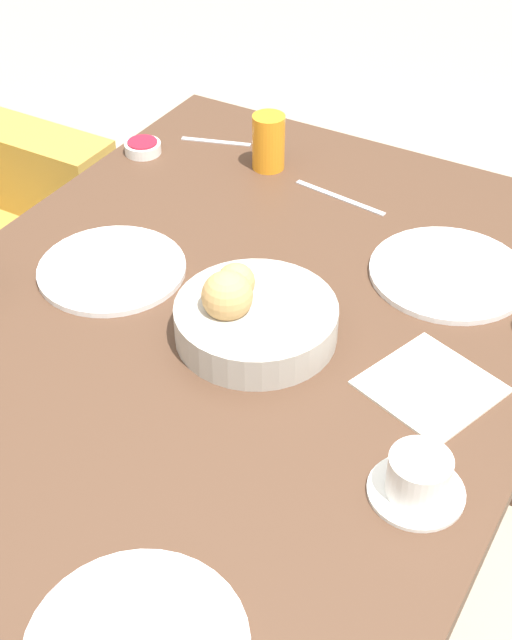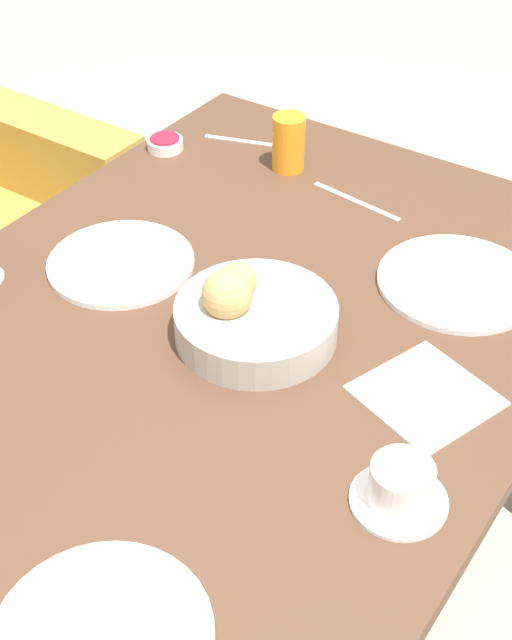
# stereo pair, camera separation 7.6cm
# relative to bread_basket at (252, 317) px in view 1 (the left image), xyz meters

# --- Properties ---
(ground_plane) EXTENTS (10.00, 10.00, 0.00)m
(ground_plane) POSITION_rel_bread_basket_xyz_m (-0.06, 0.05, -0.81)
(ground_plane) COLOR #A89E89
(dining_table) EXTENTS (1.42, 0.95, 0.78)m
(dining_table) POSITION_rel_bread_basket_xyz_m (-0.06, 0.05, -0.13)
(dining_table) COLOR #4C3323
(dining_table) RESTS_ON ground_plane
(bread_basket) EXTENTS (0.24, 0.24, 0.11)m
(bread_basket) POSITION_rel_bread_basket_xyz_m (0.00, 0.00, 0.00)
(bread_basket) COLOR #B2ADA3
(bread_basket) RESTS_ON dining_table
(plate_near_right) EXTENTS (0.26, 0.26, 0.01)m
(plate_near_right) POSITION_rel_bread_basket_xyz_m (0.29, -0.20, -0.03)
(plate_near_right) COLOR white
(plate_near_right) RESTS_ON dining_table
(plate_far_center) EXTENTS (0.24, 0.24, 0.01)m
(plate_far_center) POSITION_rel_bread_basket_xyz_m (0.02, 0.28, -0.03)
(plate_far_center) COLOR white
(plate_far_center) RESTS_ON dining_table
(juice_glass) EXTENTS (0.06, 0.06, 0.11)m
(juice_glass) POSITION_rel_bread_basket_xyz_m (0.45, 0.22, 0.02)
(juice_glass) COLOR orange
(juice_glass) RESTS_ON dining_table
(coffee_cup) EXTENTS (0.12, 0.12, 0.06)m
(coffee_cup) POSITION_rel_bread_basket_xyz_m (-0.16, -0.33, -0.01)
(coffee_cup) COLOR white
(coffee_cup) RESTS_ON dining_table
(jam_bowl_berry) EXTENTS (0.07, 0.07, 0.03)m
(jam_bowl_berry) POSITION_rel_bread_basket_xyz_m (0.37, 0.47, -0.02)
(jam_bowl_berry) COLOR white
(jam_bowl_berry) RESTS_ON dining_table
(fork_silver) EXTENTS (0.04, 0.19, 0.00)m
(fork_silver) POSITION_rel_bread_basket_xyz_m (0.41, 0.05, -0.03)
(fork_silver) COLOR #B7B7BC
(fork_silver) RESTS_ON dining_table
(spoon_coffee) EXTENTS (0.05, 0.14, 0.00)m
(spoon_coffee) POSITION_rel_bread_basket_xyz_m (0.48, 0.36, -0.03)
(spoon_coffee) COLOR #B7B7BC
(spoon_coffee) RESTS_ON dining_table
(napkin) EXTENTS (0.21, 0.21, 0.00)m
(napkin) POSITION_rel_bread_basket_xyz_m (0.03, -0.27, -0.03)
(napkin) COLOR silver
(napkin) RESTS_ON dining_table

